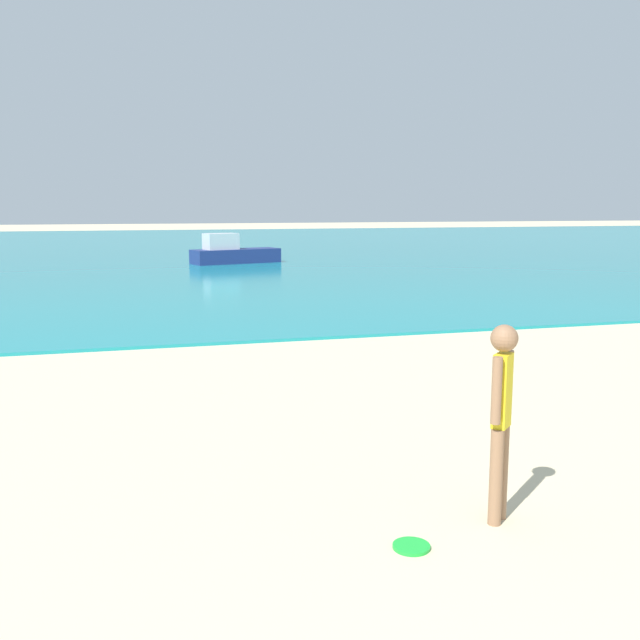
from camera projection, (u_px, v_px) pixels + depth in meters
The scene contains 4 objects.
water at pixel (156, 248), 41.33m from camera, with size 160.00×60.00×0.06m, color teal.
person_standing at pixel (501, 411), 5.50m from camera, with size 0.29×0.27×1.57m.
frisbee at pixel (411, 547), 5.19m from camera, with size 0.27×0.27×0.03m, color green.
boat_near at pixel (233, 253), 29.93m from camera, with size 3.88×2.14×1.26m.
Camera 1 is at (-2.10, 0.77, 2.46)m, focal length 40.14 mm.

